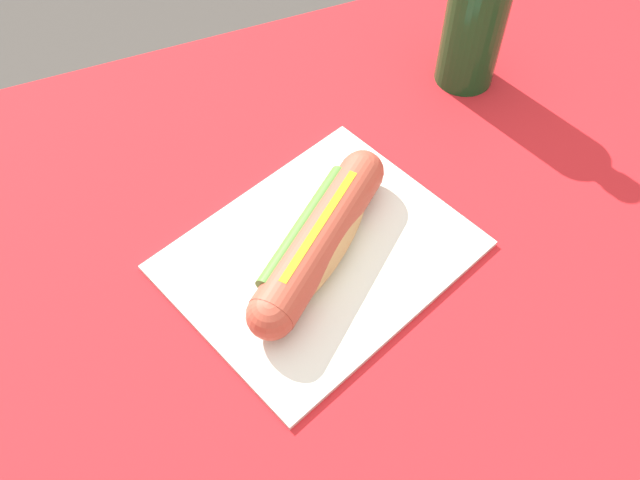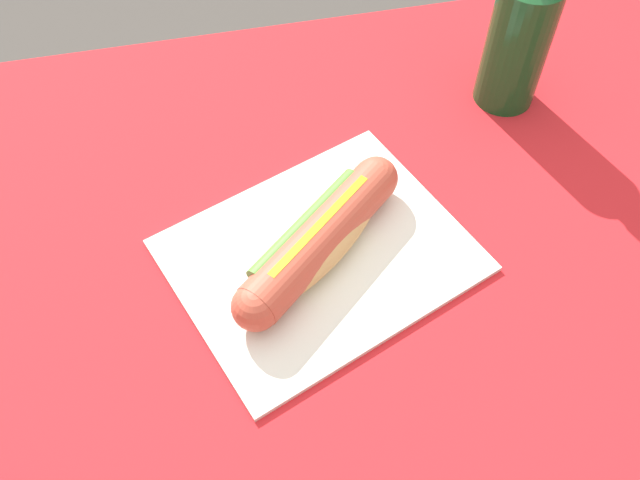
% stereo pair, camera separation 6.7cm
% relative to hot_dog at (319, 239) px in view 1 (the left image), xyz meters
% --- Properties ---
extents(dining_table, '(1.18, 0.86, 0.76)m').
position_rel_hot_dog_xyz_m(dining_table, '(0.04, -0.05, -0.17)').
color(dining_table, brown).
rests_on(dining_table, ground).
extents(paper_wrapper, '(0.35, 0.32, 0.01)m').
position_rel_hot_dog_xyz_m(paper_wrapper, '(0.00, -0.00, -0.03)').
color(paper_wrapper, silver).
rests_on(paper_wrapper, dining_table).
extents(hot_dog, '(0.19, 0.17, 0.05)m').
position_rel_hot_dog_xyz_m(hot_dog, '(0.00, 0.00, 0.00)').
color(hot_dog, tan).
rests_on(hot_dog, paper_wrapper).
extents(soda_bottle, '(0.07, 0.07, 0.21)m').
position_rel_hot_dog_xyz_m(soda_bottle, '(0.27, 0.18, 0.06)').
color(soda_bottle, '#14471E').
rests_on(soda_bottle, dining_table).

